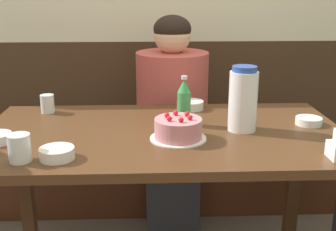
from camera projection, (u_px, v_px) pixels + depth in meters
name	position (u px, v px, depth m)	size (l,w,h in m)	color
back_wall	(157.00, 1.00, 2.56)	(4.80, 0.04, 2.50)	#3D2819
bench_seat	(159.00, 172.00, 2.65)	(2.19, 0.38, 0.43)	#472314
dining_table	(163.00, 153.00, 1.73)	(1.47, 0.81, 0.77)	#4C2D19
birthday_cake	(178.00, 129.00, 1.60)	(0.22, 0.22, 0.10)	white
water_pitcher	(243.00, 99.00, 1.68)	(0.11, 0.11, 0.26)	white
soju_bottle	(184.00, 102.00, 1.75)	(0.06, 0.06, 0.21)	#388E4C
bowl_soup_white	(190.00, 105.00, 2.00)	(0.13, 0.13, 0.04)	white
bowl_rice_small	(309.00, 121.00, 1.78)	(0.11, 0.11, 0.03)	white
bowl_sauce_shallow	(57.00, 153.00, 1.42)	(0.12, 0.12, 0.04)	white
glass_water_tall	(47.00, 104.00, 1.94)	(0.06, 0.06, 0.08)	silver
glass_tumbler_short	(19.00, 148.00, 1.39)	(0.08, 0.08, 0.09)	silver
person_pale_blue_shirt	(172.00, 122.00, 2.39)	(0.40, 0.40, 1.19)	#33333D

